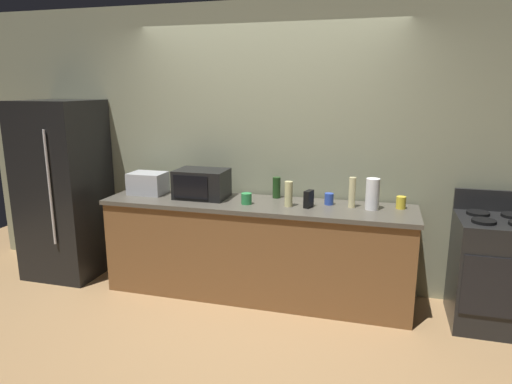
{
  "coord_description": "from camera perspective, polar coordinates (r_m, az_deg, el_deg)",
  "views": [
    {
      "loc": [
        1.08,
        -3.44,
        1.93
      ],
      "look_at": [
        0.0,
        0.4,
        1.0
      ],
      "focal_mm": 31.78,
      "sensor_mm": 36.0,
      "label": 1
    }
  ],
  "objects": [
    {
      "name": "counter_run",
      "position": [
        4.25,
        0.0,
        -7.22
      ],
      "size": [
        2.84,
        0.64,
        0.9
      ],
      "color": "brown",
      "rests_on": "ground_plane"
    },
    {
      "name": "toaster_oven",
      "position": [
        4.57,
        -13.45,
        1.09
      ],
      "size": [
        0.34,
        0.26,
        0.21
      ],
      "primitive_type": "cube",
      "color": "#B7BABF",
      "rests_on": "counter_run"
    },
    {
      "name": "refrigerator",
      "position": [
        5.05,
        -22.99,
        0.32
      ],
      "size": [
        0.72,
        0.73,
        1.8
      ],
      "color": "black",
      "rests_on": "ground_plane"
    },
    {
      "name": "stove_range",
      "position": [
        4.21,
        27.58,
        -8.85
      ],
      "size": [
        0.6,
        0.61,
        1.08
      ],
      "color": "black",
      "rests_on": "ground_plane"
    },
    {
      "name": "bottle_hand_soap",
      "position": [
        4.01,
        12.01,
        -0.07
      ],
      "size": [
        0.06,
        0.06,
        0.27
      ],
      "primitive_type": "cylinder",
      "color": "beige",
      "rests_on": "counter_run"
    },
    {
      "name": "mug_green",
      "position": [
        4.06,
        -1.21,
        -0.84
      ],
      "size": [
        0.09,
        0.09,
        0.1
      ],
      "primitive_type": "cylinder",
      "color": "#2D8C47",
      "rests_on": "counter_run"
    },
    {
      "name": "ground_plane",
      "position": [
        4.08,
        -1.57,
        -15.06
      ],
      "size": [
        8.0,
        8.0,
        0.0
      ],
      "primitive_type": "plane",
      "color": "#A87F51"
    },
    {
      "name": "mug_blue",
      "position": [
        4.09,
        9.18,
        -0.86
      ],
      "size": [
        0.08,
        0.08,
        0.1
      ],
      "primitive_type": "cylinder",
      "color": "#2D4CB2",
      "rests_on": "counter_run"
    },
    {
      "name": "paper_towel_roll",
      "position": [
        3.99,
        14.46,
        -0.25
      ],
      "size": [
        0.12,
        0.12,
        0.27
      ],
      "primitive_type": "cylinder",
      "color": "white",
      "rests_on": "counter_run"
    },
    {
      "name": "back_wall",
      "position": [
        4.42,
        1.44,
        5.59
      ],
      "size": [
        6.4,
        0.1,
        2.7
      ],
      "primitive_type": "cube",
      "color": "gray",
      "rests_on": "ground_plane"
    },
    {
      "name": "microwave",
      "position": [
        4.3,
        -6.85,
        1.04
      ],
      "size": [
        0.48,
        0.35,
        0.27
      ],
      "color": "black",
      "rests_on": "counter_run"
    },
    {
      "name": "bottle_wine",
      "position": [
        4.28,
        2.6,
        0.57
      ],
      "size": [
        0.07,
        0.07,
        0.2
      ],
      "primitive_type": "cylinder",
      "color": "#1E3F19",
      "rests_on": "counter_run"
    },
    {
      "name": "cordless_phone",
      "position": [
        3.97,
        6.65,
        -0.88
      ],
      "size": [
        0.08,
        0.12,
        0.15
      ],
      "primitive_type": "cube",
      "rotation": [
        0.0,
        0.0,
        -0.29
      ],
      "color": "black",
      "rests_on": "counter_run"
    },
    {
      "name": "mug_yellow",
      "position": [
        4.1,
        17.79,
        -1.27
      ],
      "size": [
        0.08,
        0.08,
        0.11
      ],
      "primitive_type": "cylinder",
      "color": "yellow",
      "rests_on": "counter_run"
    },
    {
      "name": "bottle_vinegar",
      "position": [
        3.98,
        4.13,
        -0.24
      ],
      "size": [
        0.07,
        0.07,
        0.22
      ],
      "primitive_type": "cylinder",
      "color": "beige",
      "rests_on": "counter_run"
    }
  ]
}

